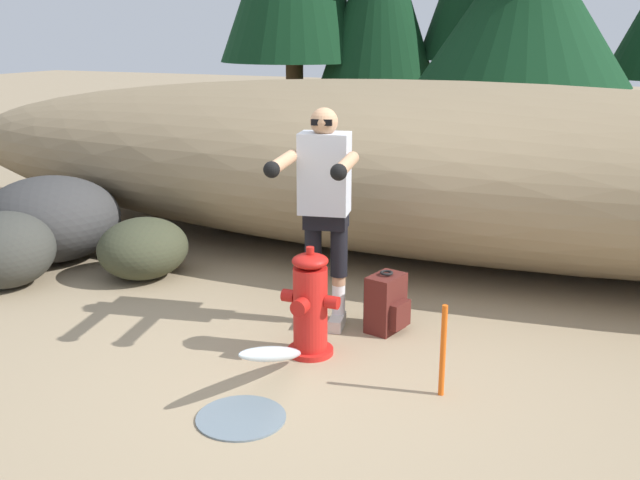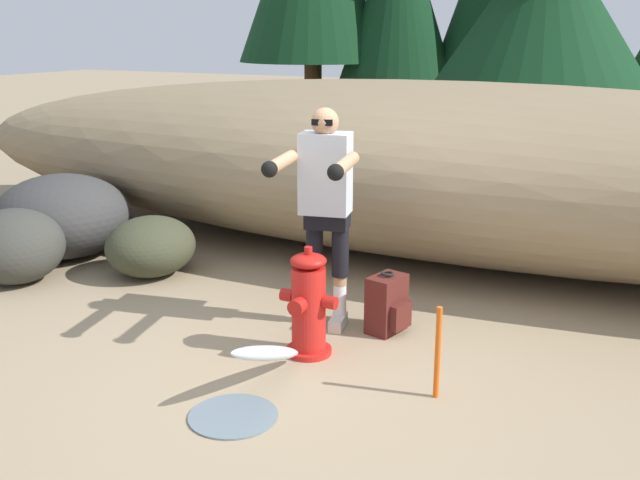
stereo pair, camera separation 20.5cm
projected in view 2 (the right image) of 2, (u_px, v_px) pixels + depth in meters
ground_plane at (302, 374)px, 4.95m from camera, size 56.00×56.00×0.04m
dirt_embankment at (445, 168)px, 7.43m from camera, size 12.22×3.20×1.72m
fire_hydrant at (308, 305)px, 5.12m from camera, size 0.42×0.37×0.79m
hydrant_water_jet at (258, 370)px, 4.58m from camera, size 0.53×1.11×0.46m
utility_worker at (326, 193)px, 5.39m from camera, size 0.65×1.03×1.68m
spare_backpack at (387, 305)px, 5.54m from camera, size 0.33×0.34×0.47m
boulder_large at (63, 216)px, 7.33m from camera, size 1.79×1.76×0.83m
boulder_mid at (15, 246)px, 6.59m from camera, size 1.17×1.18×0.68m
boulder_small at (151, 246)px, 6.81m from camera, size 0.86×0.93×0.56m
survey_stake at (438, 353)px, 4.52m from camera, size 0.04×0.04×0.60m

